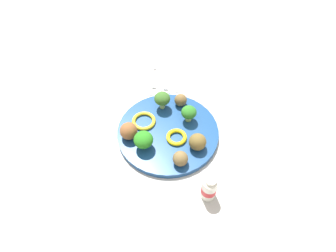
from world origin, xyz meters
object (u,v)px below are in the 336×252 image
meatball_far_rim (181,100)px  pepper_ring_mid_left (144,121)px  knife (163,73)px  meatball_mid_left (129,131)px  napkin (158,76)px  pepper_ring_front_left (176,137)px  meatball_back_left (180,159)px  yogurt_bottle (209,188)px  broccoli_floret_front_left (163,99)px  broccoli_floret_near_rim (143,140)px  broccoli_floret_far_rim (189,113)px  meatball_near_rim (198,142)px  plate (168,132)px  fork (153,74)px

meatball_far_rim → pepper_ring_mid_left: size_ratio=0.55×
pepper_ring_mid_left → knife: (0.21, -0.09, -0.01)m
meatball_mid_left → napkin: (0.24, -0.12, -0.04)m
pepper_ring_front_left → napkin: pepper_ring_front_left is taller
napkin → knife: (0.01, -0.02, 0.00)m
meatball_back_left → yogurt_bottle: size_ratio=0.52×
napkin → yogurt_bottle: 0.44m
broccoli_floret_front_left → knife: (0.16, -0.03, -0.04)m
broccoli_floret_near_rim → meatball_back_left: (-0.07, -0.08, -0.01)m
meatball_mid_left → knife: 0.29m
broccoli_floret_far_rim → meatball_far_rim: broccoli_floret_far_rim is taller
broccoli_floret_far_rim → yogurt_bottle: bearing=178.9°
meatball_mid_left → pepper_ring_front_left: 0.13m
meatball_mid_left → napkin: bearing=-26.1°
meatball_far_rim → meatball_near_rim: 0.16m
meatball_far_rim → pepper_ring_front_left: size_ratio=0.66×
broccoli_floret_front_left → plate: bearing=178.5°
meatball_far_rim → napkin: (0.15, 0.04, -0.03)m
broccoli_floret_near_rim → meatball_far_rim: size_ratio=1.42×
meatball_far_rim → pepper_ring_front_left: (-0.12, 0.04, -0.01)m
yogurt_bottle → broccoli_floret_far_rim: bearing=-1.1°
yogurt_bottle → plate: bearing=16.8°
pepper_ring_mid_left → napkin: pepper_ring_mid_left is taller
meatball_near_rim → pepper_ring_front_left: meatball_near_rim is taller
meatball_mid_left → pepper_ring_front_left: size_ratio=0.85×
broccoli_floret_near_rim → napkin: bearing=-16.6°
broccoli_floret_near_rim → meatball_back_left: size_ratio=1.33×
meatball_far_rim → napkin: size_ratio=0.22×
fork → yogurt_bottle: yogurt_bottle is taller
meatball_far_rim → pepper_ring_mid_left: 0.13m
broccoli_floret_near_rim → meatball_far_rim: (0.13, -0.13, -0.01)m
pepper_ring_front_left → yogurt_bottle: (-0.17, -0.04, 0.01)m
plate → meatball_mid_left: meatball_mid_left is taller
plate → pepper_ring_front_left: (-0.03, -0.02, 0.01)m
pepper_ring_front_left → knife: pepper_ring_front_left is taller
meatball_back_left → pepper_ring_front_left: size_ratio=0.70×
broccoli_floret_front_left → meatball_mid_left: size_ratio=1.15×
broccoli_floret_far_rim → meatball_near_rim: broccoli_floret_far_rim is taller
broccoli_floret_near_rim → meatball_far_rim: broccoli_floret_near_rim is taller
knife → pepper_ring_mid_left: bearing=155.9°
meatball_mid_left → fork: meatball_mid_left is taller
broccoli_floret_near_rim → broccoli_floret_front_left: broccoli_floret_front_left is taller
plate → pepper_ring_mid_left: 0.08m
yogurt_bottle → fork: bearing=8.2°
meatball_far_rim → napkin: meatball_far_rim is taller
pepper_ring_mid_left → fork: (0.21, -0.06, -0.01)m
meatball_mid_left → napkin: size_ratio=0.28×
meatball_near_rim → knife: size_ratio=0.31×
meatball_far_rim → meatball_mid_left: (-0.09, 0.16, 0.01)m
broccoli_floret_far_rim → meatball_far_rim: 0.06m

